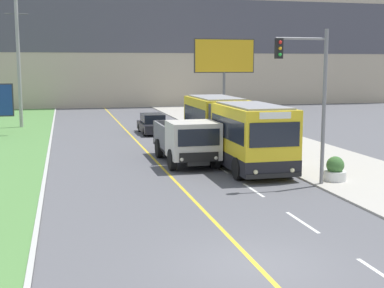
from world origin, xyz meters
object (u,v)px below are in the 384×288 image
(billboard_large, at_px, (224,58))
(utility_pole_far, at_px, (19,63))
(planter_round_third, at_px, (266,143))
(planter_round_far, at_px, (242,134))
(traffic_light_mast, at_px, (311,88))
(planter_round_second, at_px, (293,155))
(car_distant, at_px, (153,124))
(planter_round_near, at_px, (335,170))
(city_bus, at_px, (232,130))
(dump_truck, at_px, (189,142))

(billboard_large, bearing_deg, utility_pole_far, -175.55)
(utility_pole_far, bearing_deg, planter_round_third, -47.81)
(utility_pole_far, bearing_deg, planter_round_far, -39.51)
(traffic_light_mast, distance_m, planter_round_second, 5.94)
(traffic_light_mast, bearing_deg, planter_round_second, 73.84)
(car_distant, xyz_separation_m, planter_round_near, (4.96, -18.30, -0.15))
(city_bus, bearing_deg, planter_round_near, -66.08)
(traffic_light_mast, distance_m, planter_round_near, 3.86)
(traffic_light_mast, relative_size, planter_round_near, 6.12)
(planter_round_near, bearing_deg, traffic_light_mast, -164.07)
(dump_truck, distance_m, planter_round_far, 8.88)
(dump_truck, bearing_deg, planter_round_third, 29.07)
(traffic_light_mast, height_order, planter_round_second, traffic_light_mast)
(dump_truck, relative_size, planter_round_far, 6.41)
(billboard_large, distance_m, planter_round_far, 14.73)
(city_bus, xyz_separation_m, planter_round_second, (2.59, -1.97, -1.09))
(planter_round_near, bearing_deg, billboard_large, 83.71)
(utility_pole_far, relative_size, planter_round_second, 9.74)
(car_distant, bearing_deg, traffic_light_mast, -79.36)
(city_bus, height_order, car_distant, city_bus)
(dump_truck, distance_m, billboard_large, 22.61)
(planter_round_near, bearing_deg, planter_round_third, 89.50)
(utility_pole_far, xyz_separation_m, planter_round_near, (14.72, -24.64, -4.64))
(car_distant, xyz_separation_m, planter_round_second, (4.84, -14.14, -0.15))
(city_bus, relative_size, car_distant, 2.77)
(traffic_light_mast, height_order, billboard_large, billboard_large)
(car_distant, relative_size, traffic_light_mast, 0.66)
(utility_pole_far, xyz_separation_m, traffic_light_mast, (13.27, -25.05, -1.08))
(dump_truck, distance_m, planter_round_second, 5.30)
(utility_pole_far, bearing_deg, billboard_large, 4.45)
(utility_pole_far, bearing_deg, planter_round_second, -54.52)
(car_distant, xyz_separation_m, utility_pole_far, (-9.76, 6.33, 4.49))
(dump_truck, relative_size, utility_pole_far, 0.63)
(city_bus, distance_m, planter_round_second, 3.43)
(planter_round_third, bearing_deg, city_bus, -141.83)
(planter_round_near, height_order, planter_round_third, planter_round_third)
(planter_round_third, bearing_deg, planter_round_far, 90.68)
(billboard_large, bearing_deg, dump_truck, -111.46)
(planter_round_second, height_order, planter_round_third, planter_round_third)
(car_distant, height_order, billboard_large, billboard_large)
(utility_pole_far, distance_m, planter_round_near, 29.07)
(planter_round_third, bearing_deg, car_distant, 116.76)
(planter_round_second, bearing_deg, planter_round_third, 87.31)
(utility_pole_far, xyz_separation_m, planter_round_second, (14.60, -20.48, -4.64))
(planter_round_second, bearing_deg, car_distant, 108.89)
(traffic_light_mast, bearing_deg, billboard_large, 80.73)
(city_bus, relative_size, planter_round_third, 11.01)
(planter_round_second, relative_size, planter_round_far, 1.05)
(city_bus, bearing_deg, utility_pole_far, 122.96)
(planter_round_far, bearing_deg, planter_round_second, -91.01)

